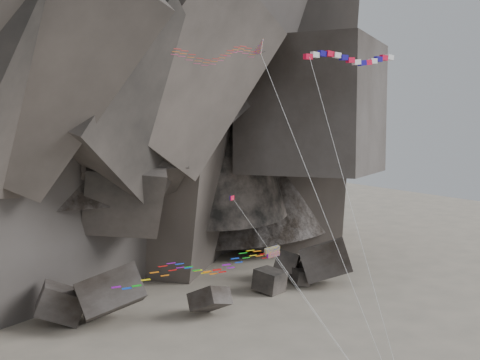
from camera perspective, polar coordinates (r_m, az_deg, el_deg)
headland at (r=110.02m, az=-20.94°, el=14.24°), size 110.00×70.00×84.00m
boulder_field at (r=77.56m, az=-11.37°, el=-11.94°), size 75.53×14.47×8.45m
delta_kite at (r=45.35m, az=-2.41°, el=11.81°), size 12.91×14.04×30.56m
banner_kite at (r=51.39m, az=10.57°, el=11.02°), size 9.37×11.77×29.71m
parafoil_kite at (r=43.27m, az=-4.52°, el=-8.28°), size 18.61×11.35×14.65m
pennant_kite at (r=48.38m, az=2.82°, el=-6.70°), size 6.08×15.63×17.90m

